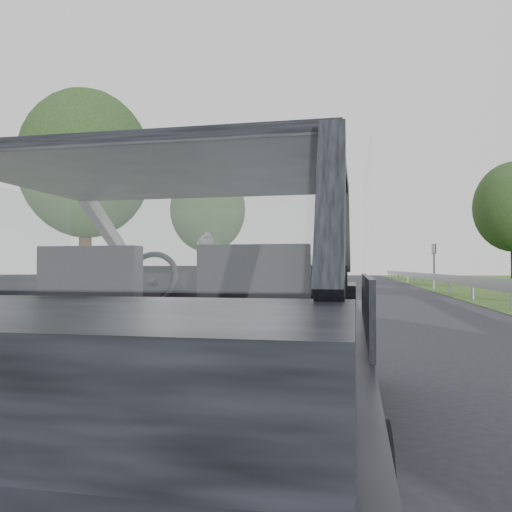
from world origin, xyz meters
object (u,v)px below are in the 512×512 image
at_px(cat, 240,254).
at_px(other_car, 296,275).
at_px(highway_sign, 434,265).
at_px(subject_car, 196,316).

xyz_separation_m(cat, other_car, (-1.50, 15.64, -0.34)).
bearing_deg(cat, highway_sign, 78.96).
distance_m(cat, other_car, 15.72).
bearing_deg(other_car, cat, -91.36).
distance_m(subject_car, cat, 0.69).
relative_size(cat, other_car, 0.11).
bearing_deg(subject_car, other_car, 94.92).
bearing_deg(subject_car, cat, 79.63).
height_order(subject_car, cat, subject_car).
bearing_deg(other_car, subject_car, -91.93).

